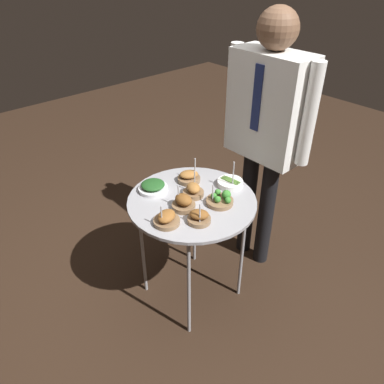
{
  "coord_description": "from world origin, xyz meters",
  "views": [
    {
      "loc": [
        1.25,
        -1.12,
        1.9
      ],
      "look_at": [
        0.0,
        0.0,
        0.78
      ],
      "focal_mm": 35.0,
      "sensor_mm": 36.0,
      "label": 1
    }
  ],
  "objects": [
    {
      "name": "bowl_asparagus_near_rim",
      "position": [
        0.04,
        0.26,
        0.75
      ],
      "size": [
        0.15,
        0.15,
        0.18
      ],
      "color": "white",
      "rests_on": "serving_cart"
    },
    {
      "name": "bowl_roast_mid_left",
      "position": [
        0.03,
        -0.09,
        0.77
      ],
      "size": [
        0.13,
        0.13,
        0.13
      ],
      "color": "brown",
      "rests_on": "serving_cart"
    },
    {
      "name": "ground_plane",
      "position": [
        0.0,
        0.0,
        0.0
      ],
      "size": [
        8.0,
        8.0,
        0.0
      ],
      "primitive_type": "plane",
      "color": "black"
    },
    {
      "name": "waiter_figure",
      "position": [
        0.02,
        0.57,
        1.04
      ],
      "size": [
        0.61,
        0.23,
        1.65
      ],
      "color": "black",
      "rests_on": "ground_plane"
    },
    {
      "name": "bowl_roast_far_rim",
      "position": [
        -0.03,
        0.03,
        0.76
      ],
      "size": [
        0.12,
        0.12,
        0.14
      ],
      "color": "brown",
      "rests_on": "serving_cart"
    },
    {
      "name": "bowl_roast_front_center",
      "position": [
        -0.15,
        0.11,
        0.76
      ],
      "size": [
        0.13,
        0.13,
        0.15
      ],
      "color": "brown",
      "rests_on": "serving_cart"
    },
    {
      "name": "bowl_spinach_front_left",
      "position": [
        -0.21,
        -0.1,
        0.76
      ],
      "size": [
        0.17,
        0.17,
        0.06
      ],
      "color": "silver",
      "rests_on": "serving_cart"
    },
    {
      "name": "bowl_roast_center",
      "position": [
        0.17,
        -0.1,
        0.76
      ],
      "size": [
        0.12,
        0.12,
        0.13
      ],
      "color": "brown",
      "rests_on": "serving_cart"
    },
    {
      "name": "serving_cart",
      "position": [
        0.0,
        0.0,
        0.68
      ],
      "size": [
        0.71,
        0.71,
        0.73
      ],
      "color": "#939399",
      "rests_on": "ground_plane"
    },
    {
      "name": "bowl_roast_mid_right",
      "position": [
        0.07,
        -0.23,
        0.76
      ],
      "size": [
        0.13,
        0.14,
        0.13
      ],
      "color": "brown",
      "rests_on": "serving_cart"
    },
    {
      "name": "bowl_broccoli_back_right",
      "position": [
        0.13,
        0.09,
        0.76
      ],
      "size": [
        0.15,
        0.15,
        0.13
      ],
      "color": "brown",
      "rests_on": "serving_cart"
    }
  ]
}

